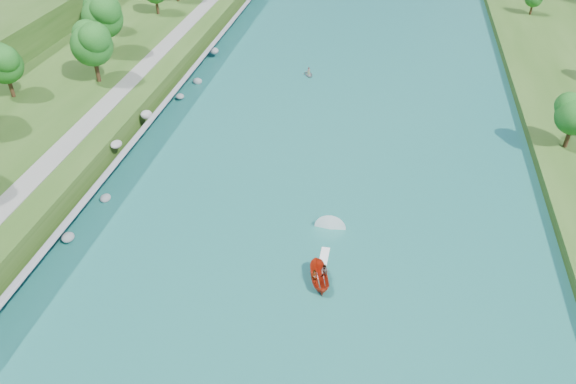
# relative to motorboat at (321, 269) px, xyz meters

# --- Properties ---
(ground) EXTENTS (260.00, 260.00, 0.00)m
(ground) POSITION_rel_motorboat_xyz_m (-2.62, -4.65, -0.86)
(ground) COLOR #2D5119
(ground) RESTS_ON ground
(river_water) EXTENTS (55.00, 240.00, 0.10)m
(river_water) POSITION_rel_motorboat_xyz_m (-2.62, 15.35, -0.81)
(river_water) COLOR #1B6369
(river_water) RESTS_ON ground
(riprap_bank) EXTENTS (4.07, 236.00, 4.19)m
(riprap_bank) POSITION_rel_motorboat_xyz_m (-28.47, 14.76, 0.95)
(riprap_bank) COLOR slate
(riprap_bank) RESTS_ON ground
(riverside_path) EXTENTS (3.00, 200.00, 0.10)m
(riverside_path) POSITION_rel_motorboat_xyz_m (-35.12, 15.35, 2.69)
(riverside_path) COLOR gray
(riverside_path) RESTS_ON berm_west
(motorboat) EXTENTS (3.60, 19.20, 2.05)m
(motorboat) POSITION_rel_motorboat_xyz_m (0.00, 0.00, 0.00)
(motorboat) COLOR #B6260E
(motorboat) RESTS_ON river_water
(raft) EXTENTS (2.68, 3.04, 1.48)m
(raft) POSITION_rel_motorboat_xyz_m (-9.11, 48.76, -0.44)
(raft) COLOR gray
(raft) RESTS_ON river_water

